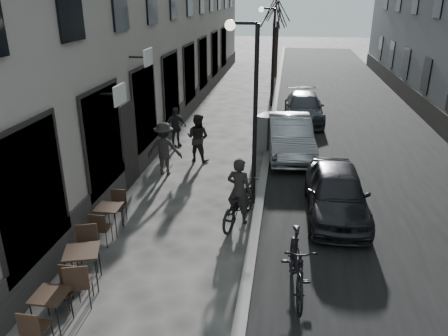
% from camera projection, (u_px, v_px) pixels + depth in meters
% --- Properties ---
extents(road, '(7.30, 60.00, 0.00)m').
position_uv_depth(road, '(348.00, 118.00, 21.48)').
color(road, black).
rests_on(road, ground).
extents(kerb, '(0.25, 60.00, 0.12)m').
position_uv_depth(kerb, '(273.00, 114.00, 21.95)').
color(kerb, slate).
rests_on(kerb, ground).
extents(streetlamp_near, '(0.90, 0.28, 5.09)m').
position_uv_depth(streetlamp_near, '(249.00, 95.00, 11.66)').
color(streetlamp_near, black).
rests_on(streetlamp_near, ground).
extents(streetlamp_far, '(0.90, 0.28, 5.09)m').
position_uv_depth(streetlamp_far, '(270.00, 46.00, 22.69)').
color(streetlamp_far, black).
rests_on(streetlamp_far, ground).
extents(tree_near, '(2.40, 2.40, 5.70)m').
position_uv_depth(tree_near, '(275.00, 13.00, 24.87)').
color(tree_near, black).
rests_on(tree_near, ground).
extents(tree_far, '(2.40, 2.40, 5.70)m').
position_uv_depth(tree_far, '(278.00, 10.00, 30.39)').
color(tree_far, black).
rests_on(tree_far, ground).
extents(bistro_set_a, '(0.58, 1.43, 0.85)m').
position_uv_depth(bistro_set_a, '(52.00, 307.00, 7.87)').
color(bistro_set_a, black).
rests_on(bistro_set_a, ground).
extents(bistro_set_b, '(0.95, 1.73, 0.99)m').
position_uv_depth(bistro_set_b, '(83.00, 264.00, 8.98)').
color(bistro_set_b, black).
rests_on(bistro_set_b, ground).
extents(bistro_set_c, '(0.62, 1.50, 0.88)m').
position_uv_depth(bistro_set_c, '(110.00, 217.00, 11.01)').
color(bistro_set_c, black).
rests_on(bistro_set_c, ground).
extents(utility_cabinet, '(0.84, 1.07, 1.42)m').
position_uv_depth(utility_cabinet, '(266.00, 132.00, 16.85)').
color(utility_cabinet, '#605F62').
rests_on(utility_cabinet, ground).
extents(bicycle, '(1.27, 2.23, 1.11)m').
position_uv_depth(bicycle, '(239.00, 203.00, 11.53)').
color(bicycle, black).
rests_on(bicycle, ground).
extents(cyclist_rider, '(0.75, 0.59, 1.81)m').
position_uv_depth(cyclist_rider, '(239.00, 191.00, 11.40)').
color(cyclist_rider, black).
rests_on(cyclist_rider, ground).
extents(pedestrian_near, '(1.00, 0.87, 1.75)m').
position_uv_depth(pedestrian_near, '(198.00, 138.00, 15.69)').
color(pedestrian_near, black).
rests_on(pedestrian_near, ground).
extents(pedestrian_mid, '(1.20, 0.73, 1.80)m').
position_uv_depth(pedestrian_mid, '(164.00, 149.00, 14.49)').
color(pedestrian_mid, '#282623').
rests_on(pedestrian_mid, ground).
extents(pedestrian_far, '(0.96, 0.87, 1.57)m').
position_uv_depth(pedestrian_far, '(175.00, 127.00, 17.26)').
color(pedestrian_far, black).
rests_on(pedestrian_far, ground).
extents(car_near, '(1.63, 4.00, 1.36)m').
position_uv_depth(car_near, '(336.00, 192.00, 11.85)').
color(car_near, black).
rests_on(car_near, ground).
extents(car_mid, '(1.98, 4.56, 1.46)m').
position_uv_depth(car_mid, '(289.00, 136.00, 16.33)').
color(car_mid, '#93989C').
rests_on(car_mid, ground).
extents(car_far, '(1.91, 4.46, 1.28)m').
position_uv_depth(car_far, '(304.00, 108.00, 20.80)').
color(car_far, '#383B42').
rests_on(car_far, ground).
extents(moped, '(0.80, 2.20, 1.30)m').
position_uv_depth(moped, '(297.00, 264.00, 8.73)').
color(moped, black).
rests_on(moped, ground).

